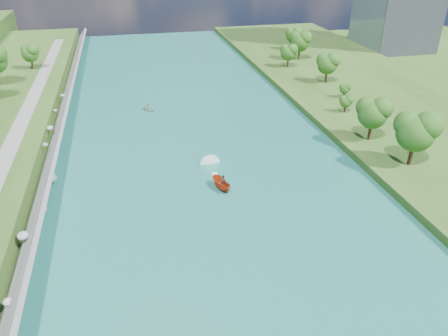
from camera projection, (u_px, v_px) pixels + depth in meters
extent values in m
plane|color=#2D5119|center=(230.00, 241.00, 59.13)|extent=(260.00, 260.00, 0.00)
cube|color=#1B6966|center=(203.00, 171.00, 76.23)|extent=(55.00, 240.00, 0.10)
cube|color=slate|center=(45.00, 179.00, 70.24)|extent=(3.54, 236.00, 4.05)
ellipsoid|color=gray|center=(7.00, 302.00, 46.57)|extent=(0.98, 1.14, 0.68)
ellipsoid|color=gray|center=(23.00, 236.00, 55.78)|extent=(1.44, 1.53, 1.01)
ellipsoid|color=gray|center=(42.00, 209.00, 63.51)|extent=(1.44, 1.84, 0.96)
ellipsoid|color=gray|center=(51.00, 178.00, 71.52)|extent=(1.79, 1.98, 1.18)
ellipsoid|color=gray|center=(45.00, 145.00, 77.85)|extent=(0.91, 0.88, 0.68)
ellipsoid|color=gray|center=(49.00, 128.00, 85.69)|extent=(1.45, 1.63, 0.80)
ellipsoid|color=gray|center=(55.00, 110.00, 94.54)|extent=(0.92, 0.88, 0.53)
ellipsoid|color=gray|center=(62.00, 95.00, 102.91)|extent=(0.92, 1.00, 0.74)
ellipsoid|color=#1E4D14|center=(30.00, 54.00, 118.68)|extent=(4.85, 4.85, 8.09)
ellipsoid|color=#1E4D14|center=(415.00, 134.00, 72.60)|extent=(6.86, 6.86, 11.43)
ellipsoid|color=#1E4D14|center=(373.00, 115.00, 82.07)|extent=(6.02, 6.02, 10.04)
ellipsoid|color=#1E4D14|center=(346.00, 102.00, 96.05)|extent=(2.74, 2.74, 4.56)
ellipsoid|color=#1E4D14|center=(345.00, 89.00, 104.60)|extent=(2.55, 2.55, 4.25)
ellipsoid|color=#1E4D14|center=(327.00, 65.00, 114.18)|extent=(5.57, 5.57, 9.28)
ellipsoid|color=#1E4D14|center=(288.00, 54.00, 127.79)|extent=(4.79, 4.79, 7.99)
ellipsoid|color=#1E4D14|center=(300.00, 43.00, 134.92)|extent=(6.27, 6.27, 10.46)
ellipsoid|color=#1E4D14|center=(294.00, 36.00, 147.00)|extent=(5.26, 5.26, 8.76)
imported|color=#B22E0E|center=(221.00, 184.00, 70.53)|extent=(2.94, 4.95, 1.80)
imported|color=#66605B|center=(219.00, 184.00, 69.99)|extent=(0.69, 0.62, 1.58)
imported|color=#66605B|center=(223.00, 180.00, 70.91)|extent=(1.05, 1.04, 1.71)
cube|color=white|center=(217.00, 179.00, 73.51)|extent=(0.90, 5.00, 0.06)
imported|color=#95999E|center=(149.00, 109.00, 101.80)|extent=(3.84, 3.89, 0.66)
imported|color=#66605B|center=(148.00, 107.00, 101.52)|extent=(0.68, 0.45, 1.38)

